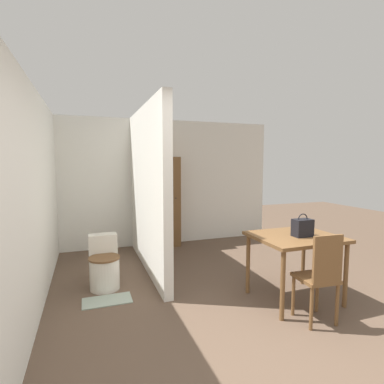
# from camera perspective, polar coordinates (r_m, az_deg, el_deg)

# --- Properties ---
(ground_plane) EXTENTS (16.00, 16.00, 0.00)m
(ground_plane) POSITION_cam_1_polar(r_m,az_deg,el_deg) (2.90, 15.61, -29.57)
(ground_plane) COLOR brown
(wall_back) EXTENTS (4.81, 0.12, 2.50)m
(wall_back) POSITION_cam_1_polar(r_m,az_deg,el_deg) (6.11, -6.30, 1.79)
(wall_back) COLOR silver
(wall_back) RESTS_ON ground_plane
(wall_left) EXTENTS (0.12, 4.95, 2.50)m
(wall_left) POSITION_cam_1_polar(r_m,az_deg,el_deg) (3.95, -27.68, -0.97)
(wall_left) COLOR silver
(wall_left) RESTS_ON ground_plane
(partition_wall) EXTENTS (0.12, 2.54, 2.50)m
(partition_wall) POSITION_cam_1_polar(r_m,az_deg,el_deg) (4.70, -8.59, 0.59)
(partition_wall) COLOR silver
(partition_wall) RESTS_ON ground_plane
(dining_table) EXTENTS (0.98, 0.83, 0.80)m
(dining_table) POSITION_cam_1_polar(r_m,az_deg,el_deg) (3.83, 19.07, -9.20)
(dining_table) COLOR brown
(dining_table) RESTS_ON ground_plane
(wooden_chair) EXTENTS (0.39, 0.39, 0.96)m
(wooden_chair) POSITION_cam_1_polar(r_m,az_deg,el_deg) (3.43, 23.19, -14.36)
(wooden_chair) COLOR brown
(wooden_chair) RESTS_ON ground_plane
(toilet) EXTENTS (0.41, 0.55, 0.67)m
(toilet) POSITION_cam_1_polar(r_m,az_deg,el_deg) (4.26, -16.37, -13.36)
(toilet) COLOR silver
(toilet) RESTS_ON ground_plane
(handbag) EXTENTS (0.22, 0.14, 0.27)m
(handbag) POSITION_cam_1_polar(r_m,az_deg,el_deg) (3.76, 20.30, -6.36)
(handbag) COLOR black
(handbag) RESTS_ON dining_table
(wooden_cabinet) EXTENTS (0.48, 0.35, 1.77)m
(wooden_cabinet) POSITION_cam_1_polar(r_m,az_deg,el_deg) (5.93, -4.78, -1.88)
(wooden_cabinet) COLOR brown
(wooden_cabinet) RESTS_ON ground_plane
(bath_mat) EXTENTS (0.58, 0.31, 0.01)m
(bath_mat) POSITION_cam_1_polar(r_m,az_deg,el_deg) (3.96, -15.86, -19.26)
(bath_mat) COLOR #99A899
(bath_mat) RESTS_ON ground_plane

